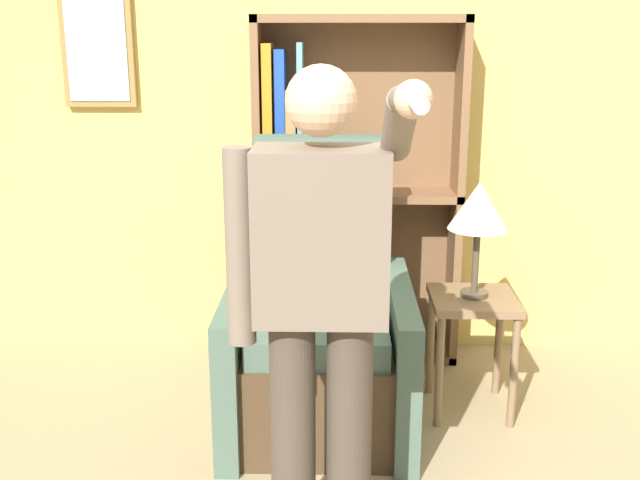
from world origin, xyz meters
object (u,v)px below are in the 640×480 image
table_lamp (479,209)px  armchair (320,339)px  bookcase (333,201)px  person_standing (320,293)px  side_table (472,320)px

table_lamp → armchair: bearing=-175.1°
bookcase → armchair: size_ratio=1.44×
bookcase → table_lamp: 0.91m
bookcase → armchair: bookcase is taller
table_lamp → bookcase: bearing=135.7°
table_lamp → person_standing: bearing=-123.7°
armchair → person_standing: person_standing is taller
person_standing → table_lamp: bearing=56.3°
armchair → person_standing: size_ratio=0.77×
person_standing → side_table: person_standing is taller
person_standing → armchair: bearing=91.5°
armchair → side_table: size_ratio=2.23×
armchair → side_table: bearing=4.9°
bookcase → table_lamp: size_ratio=3.40×
armchair → person_standing: bearing=-88.5°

